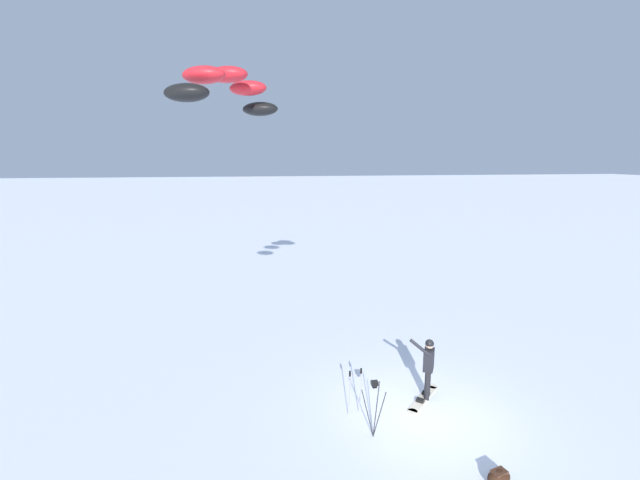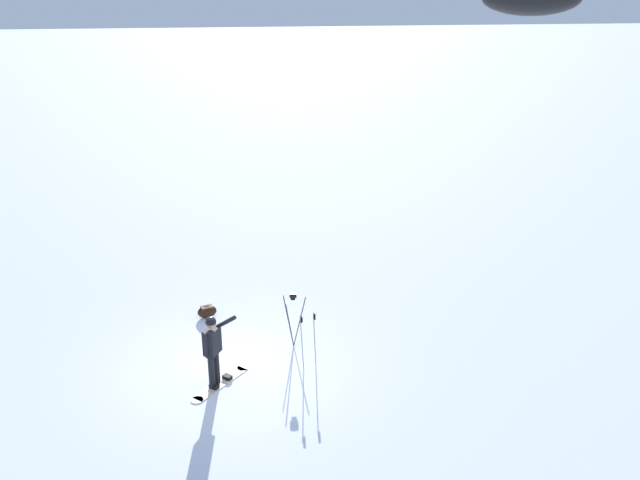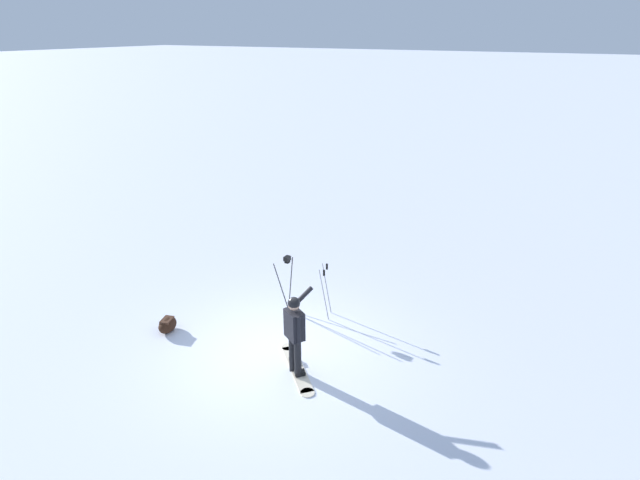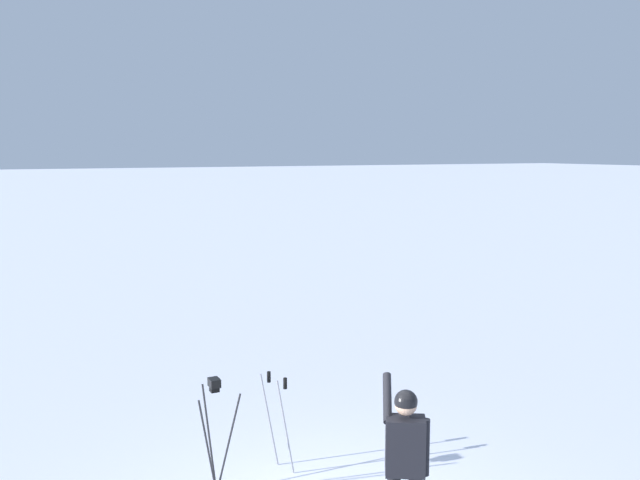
{
  "view_description": "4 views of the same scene",
  "coord_description": "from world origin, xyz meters",
  "px_view_note": "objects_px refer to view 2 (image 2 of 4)",
  "views": [
    {
      "loc": [
        -9.47,
        4.35,
        6.55
      ],
      "look_at": [
        1.5,
        2.43,
        4.42
      ],
      "focal_mm": 23.98,
      "sensor_mm": 36.0,
      "label": 1
    },
    {
      "loc": [
        13.15,
        -0.4,
        8.22
      ],
      "look_at": [
        1.0,
        1.87,
        3.43
      ],
      "focal_mm": 36.2,
      "sensor_mm": 36.0,
      "label": 2
    },
    {
      "loc": [
        4.97,
        -7.32,
        6.33
      ],
      "look_at": [
        0.38,
        1.18,
        2.2
      ],
      "focal_mm": 27.93,
      "sensor_mm": 36.0,
      "label": 3
    },
    {
      "loc": [
        -3.01,
        -6.0,
        4.12
      ],
      "look_at": [
        0.78,
        1.63,
        2.99
      ],
      "focal_mm": 38.45,
      "sensor_mm": 36.0,
      "label": 4
    }
  ],
  "objects_px": {
    "snowboard": "(221,383)",
    "gear_bag_large": "(207,311)",
    "camera_tripod": "(293,309)",
    "ski_poles": "(308,333)",
    "snowboarder": "(213,344)"
  },
  "relations": [
    {
      "from": "snowboard",
      "to": "gear_bag_large",
      "type": "relative_size",
      "value": 2.3
    },
    {
      "from": "snowboard",
      "to": "gear_bag_large",
      "type": "height_order",
      "value": "gear_bag_large"
    },
    {
      "from": "snowboard",
      "to": "camera_tripod",
      "type": "bearing_deg",
      "value": 126.14
    },
    {
      "from": "ski_poles",
      "to": "snowboarder",
      "type": "bearing_deg",
      "value": -77.3
    },
    {
      "from": "camera_tripod",
      "to": "ski_poles",
      "type": "xyz_separation_m",
      "value": [
        0.9,
        0.23,
        -0.18
      ]
    },
    {
      "from": "snowboard",
      "to": "ski_poles",
      "type": "height_order",
      "value": "ski_poles"
    },
    {
      "from": "snowboard",
      "to": "ski_poles",
      "type": "xyz_separation_m",
      "value": [
        -0.45,
        2.06,
        0.82
      ]
    },
    {
      "from": "snowboard",
      "to": "camera_tripod",
      "type": "relative_size",
      "value": 0.94
    },
    {
      "from": "snowboarder",
      "to": "ski_poles",
      "type": "distance_m",
      "value": 2.25
    },
    {
      "from": "gear_bag_large",
      "to": "ski_poles",
      "type": "relative_size",
      "value": 0.46
    },
    {
      "from": "snowboarder",
      "to": "ski_poles",
      "type": "xyz_separation_m",
      "value": [
        -0.49,
        2.19,
        -0.21
      ]
    },
    {
      "from": "snowboarder",
      "to": "snowboard",
      "type": "height_order",
      "value": "snowboarder"
    },
    {
      "from": "gear_bag_large",
      "to": "snowboard",
      "type": "bearing_deg",
      "value": 3.93
    },
    {
      "from": "snowboarder",
      "to": "snowboard",
      "type": "xyz_separation_m",
      "value": [
        -0.05,
        0.12,
        -1.03
      ]
    },
    {
      "from": "snowboard",
      "to": "camera_tripod",
      "type": "height_order",
      "value": "camera_tripod"
    }
  ]
}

